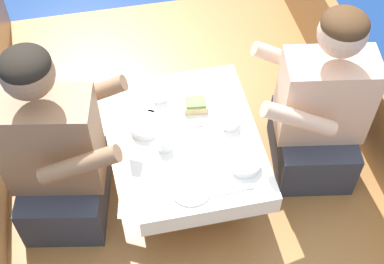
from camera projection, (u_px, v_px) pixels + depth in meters
ground_plane at (195, 224)px, 2.87m from camera, size 60.00×60.00×0.00m
boat_deck at (195, 209)px, 2.74m from camera, size 1.91×3.02×0.32m
gunwale_starboard at (383, 136)px, 2.58m from camera, size 0.06×3.02×0.40m
cockpit_table at (192, 140)px, 2.43m from camera, size 0.59×0.81×0.34m
person_port at (56, 156)px, 2.26m from camera, size 0.57×0.52×0.99m
person_starboard at (319, 111)px, 2.45m from camera, size 0.57×0.51×0.94m
plate_sandwich at (196, 109)px, 2.49m from camera, size 0.21×0.21×0.01m
plate_bread at (191, 188)px, 2.21m from camera, size 0.18×0.18×0.01m
sandwich at (196, 105)px, 2.47m from camera, size 0.12×0.10×0.05m
bowl_port_near at (245, 163)px, 2.27m from camera, size 0.14×0.14×0.04m
bowl_starboard_near at (145, 127)px, 2.40m from camera, size 0.14×0.14×0.04m
coffee_cup_port at (231, 122)px, 2.41m from camera, size 0.11×0.08×0.05m
coffee_cup_starboard at (165, 143)px, 2.33m from camera, size 0.09×0.07×0.06m
coffee_cup_center at (160, 95)px, 2.51m from camera, size 0.10×0.07×0.06m
utensil_fork_port at (162, 114)px, 2.48m from camera, size 0.16×0.10×0.00m
utensil_knife_port at (207, 160)px, 2.31m from camera, size 0.05×0.17×0.00m
utensil_spoon_starboard at (241, 189)px, 2.21m from camera, size 0.17×0.03×0.01m
utensil_spoon_port at (135, 82)px, 2.61m from camera, size 0.08×0.16×0.01m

